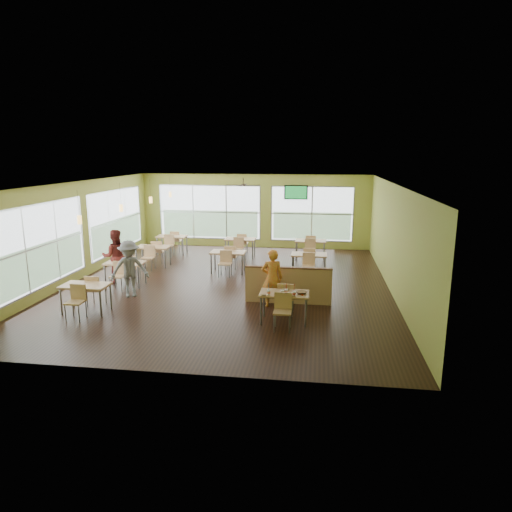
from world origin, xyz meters
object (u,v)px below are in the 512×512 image
(main_table, at_px, (284,297))
(half_wall_divider, at_px, (288,285))
(food_basket, at_px, (301,292))
(man_plaid, at_px, (272,278))

(main_table, relative_size, half_wall_divider, 0.63)
(half_wall_divider, distance_m, food_basket, 1.56)
(main_table, relative_size, man_plaid, 0.95)
(half_wall_divider, distance_m, man_plaid, 0.60)
(man_plaid, xyz_separation_m, food_basket, (0.83, -1.15, -0.01))
(half_wall_divider, bearing_deg, food_basket, -74.14)
(food_basket, bearing_deg, half_wall_divider, 105.86)
(food_basket, bearing_deg, man_plaid, 126.04)
(main_table, distance_m, man_plaid, 1.21)
(half_wall_divider, relative_size, man_plaid, 1.51)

